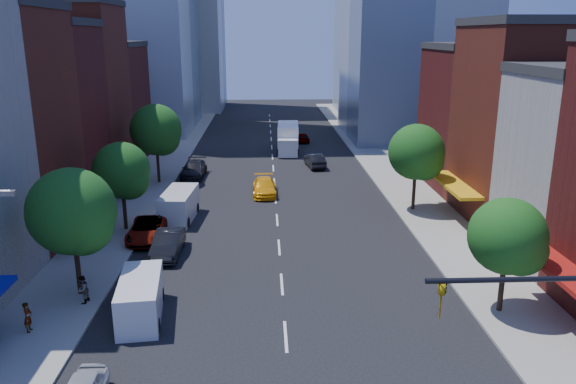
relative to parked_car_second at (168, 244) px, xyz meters
name	(u,v)px	position (x,y,z in m)	size (l,w,h in m)	color
sidewalk_left	(157,173)	(-5.00, 23.08, -0.73)	(5.00, 120.00, 0.15)	gray
sidewalk_right	(389,171)	(20.00, 23.08, -0.73)	(5.00, 120.00, 0.15)	gray
bldg_left_3	(24,119)	(-13.50, 12.08, 6.69)	(12.00, 8.00, 15.00)	#4E1313
bldg_left_4	(59,96)	(-13.50, 20.58, 7.69)	(12.00, 9.00, 17.00)	maroon
bldg_left_5	(90,105)	(-13.50, 30.08, 5.69)	(12.00, 10.00, 13.00)	#4E1313
bldg_right_2	(545,125)	(28.50, 7.08, 6.69)	(12.00, 10.00, 15.00)	maroon
bldg_right_3	(494,119)	(28.50, 17.08, 5.69)	(12.00, 10.00, 13.00)	#4E1313
tree_left_near	(75,215)	(-3.85, -6.00, 4.06)	(4.80, 4.80, 7.30)	black
tree_left_mid	(123,173)	(-3.85, 5.00, 3.72)	(4.20, 4.20, 6.65)	black
tree_left_far	(157,132)	(-3.85, 19.00, 4.39)	(5.00, 5.00, 7.75)	black
tree_right_near	(510,239)	(19.15, -9.00, 3.38)	(4.00, 4.00, 6.20)	black
tree_right_far	(418,154)	(19.15, 9.00, 4.06)	(4.60, 4.60, 7.20)	black
parked_car_second	(168,244)	(0.00, 0.00, 0.00)	(1.71, 4.91, 1.62)	black
parked_car_third	(147,230)	(-2.00, 3.09, -0.06)	(2.48, 5.38, 1.50)	#999999
parked_car_rear	(194,169)	(-0.83, 21.56, 0.00)	(2.28, 5.61, 1.63)	black
cargo_van_near	(140,299)	(0.02, -8.75, 0.27)	(2.60, 5.31, 2.18)	silver
cargo_van_far	(179,206)	(-0.33, 7.41, 0.37)	(2.65, 5.73, 2.37)	silver
taxi	(264,187)	(6.50, 14.53, -0.06)	(2.09, 5.15, 1.49)	#FFB00D
traffic_car_oncoming	(315,160)	(12.15, 25.47, -0.04)	(1.63, 4.67, 1.54)	black
traffic_car_far	(303,138)	(11.80, 40.52, -0.16)	(1.53, 3.80, 1.30)	#999999
box_truck	(288,139)	(9.52, 34.24, 0.80)	(2.91, 8.53, 3.39)	white
pedestrian_near	(28,317)	(-5.20, -10.12, 0.12)	(0.57, 0.37, 1.55)	#999999
pedestrian_far	(83,290)	(-3.45, -7.15, 0.13)	(0.77, 0.60, 1.58)	#999999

